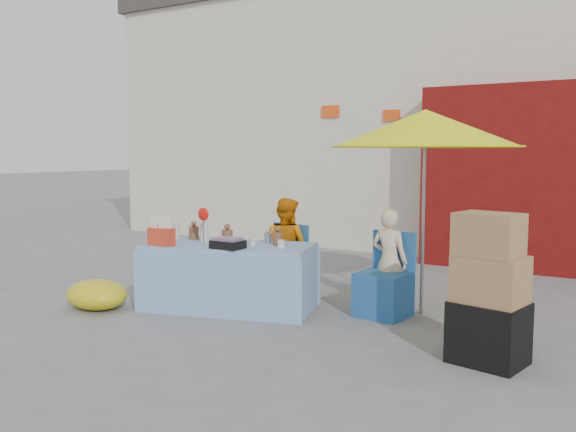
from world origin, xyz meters
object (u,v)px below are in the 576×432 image
Objects in this scene: chair_left at (280,278)px; vendor_beige at (389,261)px; market_table at (229,275)px; chair_right at (384,291)px; vendor_orange at (286,248)px; umbrella at (425,129)px; box_stack at (489,295)px.

vendor_beige is (1.25, 0.13, 0.29)m from chair_left.
market_table is at bearing -110.33° from chair_left.
chair_right is at bearing 6.18° from chair_left.
chair_left is 0.74× the size of vendor_orange.
chair_left is at bearing 12.32° from vendor_beige.
market_table is 0.79m from vendor_orange.
vendor_orange is at bearing 6.18° from vendor_beige.
umbrella reaches higher than vendor_beige.
market_table is 1.80× the size of vendor_beige.
vendor_orange is (0.28, 0.71, 0.22)m from market_table.
chair_right is at bearing 4.54° from market_table.
chair_left is at bearing 47.61° from market_table.
vendor_orange is 1.06× the size of vendor_beige.
vendor_orange is 1.25m from vendor_beige.
market_table is at bearing -153.40° from chair_right.
chair_left is 0.71× the size of box_stack.
box_stack is at bearing -13.39° from chair_left.
vendor_beige is 0.52× the size of umbrella.
vendor_orange is 2.04m from umbrella.
market_table reaches higher than chair_right.
market_table is 0.65m from chair_left.
market_table is 2.80m from box_stack.
chair_right is 1.30m from vendor_orange.
box_stack is at bearing -51.16° from umbrella.
vendor_orange is at bearing 52.25° from market_table.
chair_right is 1.55m from box_stack.
chair_left is 0.41× the size of umbrella.
chair_right is (1.25, 0.00, 0.00)m from chair_left.
box_stack is (2.49, -1.02, -0.02)m from vendor_orange.
vendor_beige is (-0.00, 0.13, 0.29)m from chair_right.
market_table is 1.64× the size of box_stack.
umbrella is (0.30, 0.28, 1.64)m from chair_right.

